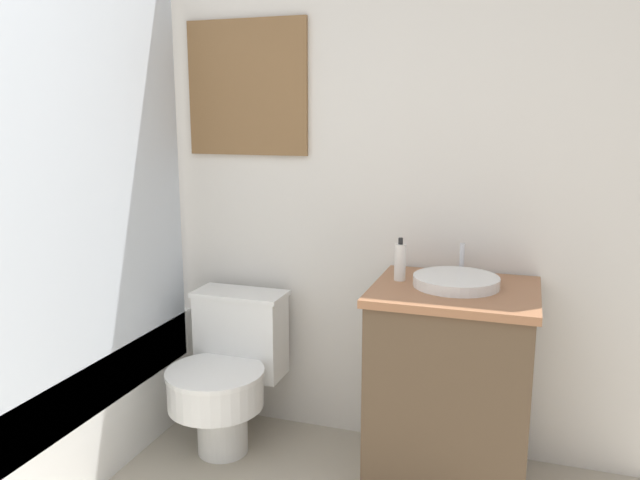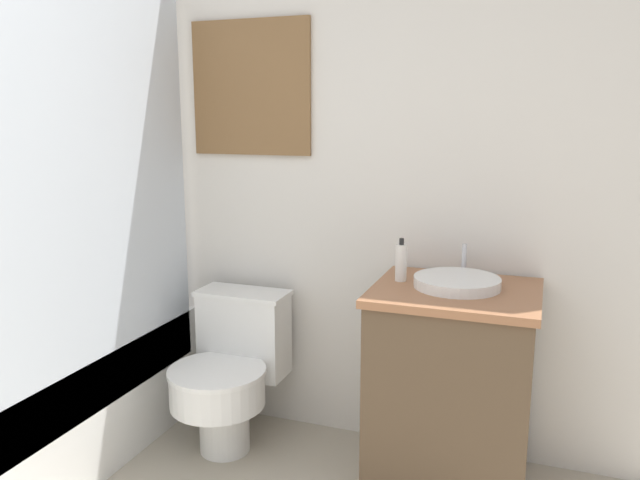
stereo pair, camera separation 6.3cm
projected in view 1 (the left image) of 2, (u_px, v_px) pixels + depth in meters
wall_back at (284, 159)px, 2.79m from camera, size 3.24×0.07×2.50m
shower_area at (27, 408)px, 2.47m from camera, size 0.63×1.57×1.98m
toilet at (228, 369)px, 2.74m from camera, size 0.42×0.56×0.67m
vanity at (451, 388)px, 2.42m from camera, size 0.61×0.55×0.81m
sink at (456, 281)px, 2.35m from camera, size 0.32×0.36×0.13m
soap_bottle at (400, 262)px, 2.43m from camera, size 0.04×0.04×0.17m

